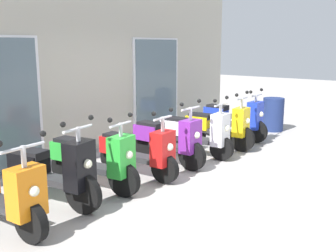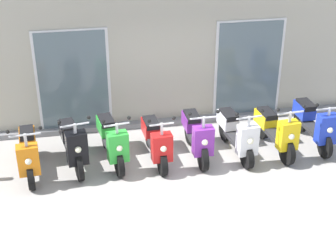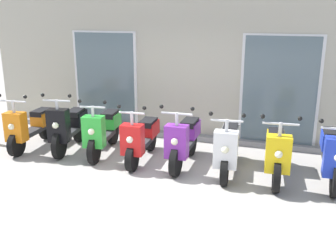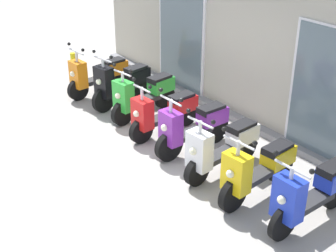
{
  "view_description": "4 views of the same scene",
  "coord_description": "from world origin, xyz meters",
  "px_view_note": "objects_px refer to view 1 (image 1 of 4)",
  "views": [
    {
      "loc": [
        -5.07,
        -3.27,
        2.16
      ],
      "look_at": [
        0.04,
        0.73,
        0.82
      ],
      "focal_mm": 42.47,
      "sensor_mm": 36.0,
      "label": 1
    },
    {
      "loc": [
        -1.78,
        -7.65,
        5.33
      ],
      "look_at": [
        -0.2,
        0.89,
        0.79
      ],
      "focal_mm": 54.75,
      "sensor_mm": 36.0,
      "label": 2
    },
    {
      "loc": [
        2.22,
        -5.4,
        2.7
      ],
      "look_at": [
        0.22,
        0.63,
        0.83
      ],
      "focal_mm": 41.55,
      "sensor_mm": 36.0,
      "label": 3
    },
    {
      "loc": [
        5.99,
        -3.64,
        4.17
      ],
      "look_at": [
        0.44,
        0.45,
        0.67
      ],
      "focal_mm": 50.81,
      "sensor_mm": 36.0,
      "label": 4
    }
  ],
  "objects_px": {
    "scooter_black": "(54,171)",
    "scooter_purple": "(168,140)",
    "trash_bin": "(273,114)",
    "scooter_blue": "(235,118)",
    "scooter_orange": "(0,194)",
    "scooter_red": "(138,151)",
    "scooter_yellow": "(219,126)",
    "scooter_green": "(94,159)",
    "scooter_white": "(196,133)"
  },
  "relations": [
    {
      "from": "trash_bin",
      "to": "scooter_purple",
      "type": "bearing_deg",
      "value": 176.09
    },
    {
      "from": "scooter_orange",
      "to": "scooter_yellow",
      "type": "bearing_deg",
      "value": -0.33
    },
    {
      "from": "scooter_orange",
      "to": "scooter_yellow",
      "type": "height_order",
      "value": "scooter_yellow"
    },
    {
      "from": "scooter_green",
      "to": "scooter_white",
      "type": "relative_size",
      "value": 1.01
    },
    {
      "from": "scooter_black",
      "to": "trash_bin",
      "type": "distance_m",
      "value": 6.4
    },
    {
      "from": "scooter_black",
      "to": "scooter_orange",
      "type": "bearing_deg",
      "value": -172.95
    },
    {
      "from": "scooter_red",
      "to": "scooter_white",
      "type": "relative_size",
      "value": 0.98
    },
    {
      "from": "scooter_black",
      "to": "scooter_blue",
      "type": "xyz_separation_m",
      "value": [
        4.92,
        -0.03,
        0.01
      ]
    },
    {
      "from": "scooter_red",
      "to": "scooter_yellow",
      "type": "bearing_deg",
      "value": -1.7
    },
    {
      "from": "scooter_yellow",
      "to": "trash_bin",
      "type": "distance_m",
      "value": 2.36
    },
    {
      "from": "scooter_purple",
      "to": "scooter_yellow",
      "type": "relative_size",
      "value": 0.97
    },
    {
      "from": "scooter_purple",
      "to": "scooter_blue",
      "type": "distance_m",
      "value": 2.5
    },
    {
      "from": "scooter_black",
      "to": "scooter_yellow",
      "type": "relative_size",
      "value": 0.97
    },
    {
      "from": "scooter_white",
      "to": "scooter_yellow",
      "type": "bearing_deg",
      "value": -1.31
    },
    {
      "from": "scooter_black",
      "to": "scooter_blue",
      "type": "distance_m",
      "value": 4.92
    },
    {
      "from": "trash_bin",
      "to": "scooter_blue",
      "type": "bearing_deg",
      "value": 168.82
    },
    {
      "from": "scooter_orange",
      "to": "scooter_black",
      "type": "height_order",
      "value": "scooter_black"
    },
    {
      "from": "scooter_blue",
      "to": "scooter_white",
      "type": "bearing_deg",
      "value": -177.2
    },
    {
      "from": "scooter_red",
      "to": "scooter_black",
      "type": "bearing_deg",
      "value": 177.96
    },
    {
      "from": "scooter_green",
      "to": "trash_bin",
      "type": "height_order",
      "value": "scooter_green"
    },
    {
      "from": "scooter_yellow",
      "to": "scooter_red",
      "type": "bearing_deg",
      "value": 178.3
    },
    {
      "from": "scooter_orange",
      "to": "trash_bin",
      "type": "height_order",
      "value": "scooter_orange"
    },
    {
      "from": "scooter_yellow",
      "to": "scooter_blue",
      "type": "height_order",
      "value": "scooter_yellow"
    },
    {
      "from": "scooter_yellow",
      "to": "scooter_purple",
      "type": "bearing_deg",
      "value": 177.13
    },
    {
      "from": "scooter_purple",
      "to": "scooter_white",
      "type": "bearing_deg",
      "value": -4.43
    },
    {
      "from": "scooter_red",
      "to": "trash_bin",
      "type": "xyz_separation_m",
      "value": [
        4.79,
        -0.26,
        -0.02
      ]
    },
    {
      "from": "scooter_blue",
      "to": "trash_bin",
      "type": "bearing_deg",
      "value": -11.18
    },
    {
      "from": "scooter_red",
      "to": "scooter_yellow",
      "type": "xyz_separation_m",
      "value": [
        2.44,
        -0.07,
        0.03
      ]
    },
    {
      "from": "scooter_purple",
      "to": "scooter_blue",
      "type": "xyz_separation_m",
      "value": [
        2.5,
        0.02,
        0.03
      ]
    },
    {
      "from": "scooter_purple",
      "to": "scooter_white",
      "type": "height_order",
      "value": "scooter_purple"
    },
    {
      "from": "trash_bin",
      "to": "scooter_red",
      "type": "bearing_deg",
      "value": 176.86
    },
    {
      "from": "scooter_black",
      "to": "scooter_green",
      "type": "distance_m",
      "value": 0.75
    },
    {
      "from": "scooter_green",
      "to": "scooter_white",
      "type": "bearing_deg",
      "value": -3.73
    },
    {
      "from": "scooter_purple",
      "to": "scooter_yellow",
      "type": "bearing_deg",
      "value": -2.87
    },
    {
      "from": "scooter_blue",
      "to": "scooter_yellow",
      "type": "bearing_deg",
      "value": -173.43
    },
    {
      "from": "scooter_red",
      "to": "scooter_green",
      "type": "bearing_deg",
      "value": 172.79
    },
    {
      "from": "scooter_orange",
      "to": "trash_bin",
      "type": "xyz_separation_m",
      "value": [
        7.22,
        -0.22,
        -0.04
      ]
    },
    {
      "from": "scooter_black",
      "to": "scooter_purple",
      "type": "relative_size",
      "value": 1.0
    },
    {
      "from": "scooter_purple",
      "to": "scooter_white",
      "type": "relative_size",
      "value": 0.99
    },
    {
      "from": "scooter_white",
      "to": "scooter_red",
      "type": "bearing_deg",
      "value": 178.1
    },
    {
      "from": "scooter_black",
      "to": "scooter_green",
      "type": "xyz_separation_m",
      "value": [
        0.75,
        0.05,
        -0.02
      ]
    },
    {
      "from": "trash_bin",
      "to": "scooter_yellow",
      "type": "bearing_deg",
      "value": 175.37
    },
    {
      "from": "scooter_purple",
      "to": "scooter_orange",
      "type": "bearing_deg",
      "value": -179.06
    },
    {
      "from": "scooter_black",
      "to": "scooter_blue",
      "type": "relative_size",
      "value": 0.96
    },
    {
      "from": "scooter_blue",
      "to": "scooter_black",
      "type": "bearing_deg",
      "value": 179.66
    },
    {
      "from": "scooter_white",
      "to": "trash_bin",
      "type": "relative_size",
      "value": 1.93
    },
    {
      "from": "scooter_orange",
      "to": "scooter_blue",
      "type": "height_order",
      "value": "scooter_orange"
    },
    {
      "from": "scooter_orange",
      "to": "scooter_black",
      "type": "distance_m",
      "value": 0.83
    },
    {
      "from": "scooter_orange",
      "to": "scooter_green",
      "type": "relative_size",
      "value": 0.97
    },
    {
      "from": "scooter_black",
      "to": "scooter_red",
      "type": "bearing_deg",
      "value": -2.04
    }
  ]
}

